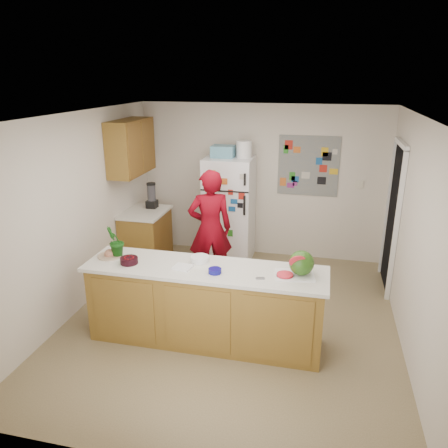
% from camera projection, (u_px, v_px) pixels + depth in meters
% --- Properties ---
extents(floor, '(4.00, 4.50, 0.02)m').
position_uv_depth(floor, '(232.00, 320.00, 5.50)').
color(floor, brown).
rests_on(floor, ground).
extents(wall_back, '(4.00, 0.02, 2.50)m').
position_uv_depth(wall_back, '(261.00, 182.00, 7.17)').
color(wall_back, beige).
rests_on(wall_back, ground).
extents(wall_left, '(0.02, 4.50, 2.50)m').
position_uv_depth(wall_left, '(77.00, 214.00, 5.52)').
color(wall_left, beige).
rests_on(wall_left, ground).
extents(wall_right, '(0.02, 4.50, 2.50)m').
position_uv_depth(wall_right, '(416.00, 240.00, 4.65)').
color(wall_right, beige).
rests_on(wall_right, ground).
extents(ceiling, '(4.00, 4.50, 0.02)m').
position_uv_depth(ceiling, '(233.00, 115.00, 4.68)').
color(ceiling, white).
rests_on(ceiling, wall_back).
extents(doorway, '(0.03, 0.85, 2.04)m').
position_uv_depth(doorway, '(393.00, 219.00, 6.07)').
color(doorway, black).
rests_on(doorway, ground).
extents(peninsula_base, '(2.60, 0.62, 0.88)m').
position_uv_depth(peninsula_base, '(205.00, 306.00, 4.93)').
color(peninsula_base, brown).
rests_on(peninsula_base, floor).
extents(peninsula_top, '(2.68, 0.70, 0.04)m').
position_uv_depth(peninsula_top, '(205.00, 269.00, 4.78)').
color(peninsula_top, silver).
rests_on(peninsula_top, peninsula_base).
extents(side_counter_base, '(0.60, 0.80, 0.86)m').
position_uv_depth(side_counter_base, '(146.00, 239.00, 6.96)').
color(side_counter_base, brown).
rests_on(side_counter_base, floor).
extents(side_counter_top, '(0.64, 0.84, 0.04)m').
position_uv_depth(side_counter_top, '(145.00, 212.00, 6.81)').
color(side_counter_top, silver).
rests_on(side_counter_top, side_counter_base).
extents(upper_cabinets, '(0.35, 1.00, 0.80)m').
position_uv_depth(upper_cabinets, '(131.00, 147.00, 6.46)').
color(upper_cabinets, brown).
rests_on(upper_cabinets, wall_left).
extents(refrigerator, '(0.75, 0.70, 1.70)m').
position_uv_depth(refrigerator, '(229.00, 210.00, 7.04)').
color(refrigerator, silver).
rests_on(refrigerator, floor).
extents(fridge_top_bin, '(0.35, 0.28, 0.18)m').
position_uv_depth(fridge_top_bin, '(223.00, 151.00, 6.76)').
color(fridge_top_bin, '#5999B2').
rests_on(fridge_top_bin, refrigerator).
extents(photo_collage, '(0.95, 0.01, 0.95)m').
position_uv_depth(photo_collage, '(308.00, 166.00, 6.89)').
color(photo_collage, slate).
rests_on(photo_collage, wall_back).
extents(person, '(0.73, 0.61, 1.71)m').
position_uv_depth(person, '(210.00, 229.00, 6.15)').
color(person, maroon).
rests_on(person, floor).
extents(blender_appliance, '(0.13, 0.13, 0.38)m').
position_uv_depth(blender_appliance, '(152.00, 196.00, 6.92)').
color(blender_appliance, black).
rests_on(blender_appliance, side_counter_top).
extents(cutting_board, '(0.44, 0.36, 0.01)m').
position_uv_depth(cutting_board, '(295.00, 275.00, 4.58)').
color(cutting_board, white).
rests_on(cutting_board, peninsula_top).
extents(watermelon, '(0.26, 0.26, 0.26)m').
position_uv_depth(watermelon, '(302.00, 263.00, 4.54)').
color(watermelon, '#2C601C').
rests_on(watermelon, cutting_board).
extents(watermelon_slice, '(0.17, 0.17, 0.02)m').
position_uv_depth(watermelon_slice, '(285.00, 275.00, 4.55)').
color(watermelon_slice, red).
rests_on(watermelon_slice, cutting_board).
extents(cherry_bowl, '(0.23, 0.23, 0.07)m').
position_uv_depth(cherry_bowl, '(129.00, 261.00, 4.87)').
color(cherry_bowl, black).
rests_on(cherry_bowl, peninsula_top).
extents(white_bowl, '(0.25, 0.25, 0.06)m').
position_uv_depth(white_bowl, '(200.00, 259.00, 4.92)').
color(white_bowl, white).
rests_on(white_bowl, peninsula_top).
extents(cobalt_bowl, '(0.18, 0.18, 0.05)m').
position_uv_depth(cobalt_bowl, '(215.00, 271.00, 4.63)').
color(cobalt_bowl, navy).
rests_on(cobalt_bowl, peninsula_top).
extents(plate, '(0.33, 0.33, 0.02)m').
position_uv_depth(plate, '(110.00, 256.00, 5.06)').
color(plate, beige).
rests_on(plate, peninsula_top).
extents(paper_towel, '(0.22, 0.20, 0.02)m').
position_uv_depth(paper_towel, '(183.00, 267.00, 4.76)').
color(paper_towel, silver).
rests_on(paper_towel, peninsula_top).
extents(keys, '(0.10, 0.06, 0.01)m').
position_uv_depth(keys, '(260.00, 278.00, 4.51)').
color(keys, gray).
rests_on(keys, peninsula_top).
extents(potted_plant, '(0.21, 0.24, 0.38)m').
position_uv_depth(potted_plant, '(115.00, 242.00, 4.99)').
color(potted_plant, '#123C14').
rests_on(potted_plant, peninsula_top).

